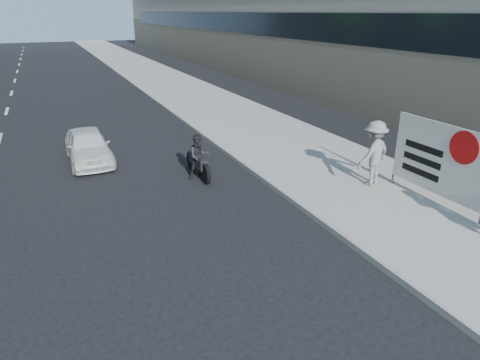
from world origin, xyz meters
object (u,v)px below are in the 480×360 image
protest_banner (438,159)px  motorcycle (199,158)px  white_sedan_near (88,146)px  jogger (374,153)px

protest_banner → motorcycle: protest_banner is taller
white_sedan_near → motorcycle: (3.07, -3.02, 0.04)m
jogger → motorcycle: size_ratio=0.95×
protest_banner → white_sedan_near: 11.28m
jogger → white_sedan_near: (-7.47, 6.07, -0.52)m
jogger → motorcycle: bearing=-50.4°
jogger → white_sedan_near: jogger is taller
jogger → protest_banner: protest_banner is taller
motorcycle → white_sedan_near: bearing=134.9°
protest_banner → white_sedan_near: bearing=136.1°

